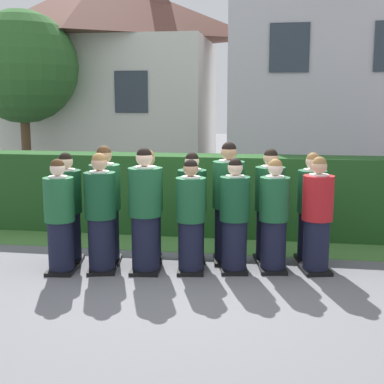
# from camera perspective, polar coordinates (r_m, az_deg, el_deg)

# --- Properties ---
(ground_plane) EXTENTS (60.00, 60.00, 0.00)m
(ground_plane) POSITION_cam_1_polar(r_m,az_deg,el_deg) (7.22, -0.29, -8.55)
(ground_plane) COLOR slate
(student_front_row_0) EXTENTS (0.40, 0.47, 1.53)m
(student_front_row_0) POSITION_cam_1_polar(r_m,az_deg,el_deg) (7.21, -14.05, -2.87)
(student_front_row_0) COLOR black
(student_front_row_0) RESTS_ON ground
(student_front_row_1) EXTENTS (0.46, 0.53, 1.60)m
(student_front_row_1) POSITION_cam_1_polar(r_m,az_deg,el_deg) (7.14, -9.81, -2.55)
(student_front_row_1) COLOR black
(student_front_row_1) RESTS_ON ground
(student_front_row_2) EXTENTS (0.44, 0.51, 1.68)m
(student_front_row_2) POSITION_cam_1_polar(r_m,az_deg,el_deg) (7.04, -5.08, -2.33)
(student_front_row_2) COLOR black
(student_front_row_2) RESTS_ON ground
(student_front_row_3) EXTENTS (0.40, 0.51, 1.53)m
(student_front_row_3) POSITION_cam_1_polar(r_m,az_deg,el_deg) (7.01, -0.13, -2.96)
(student_front_row_3) COLOR black
(student_front_row_3) RESTS_ON ground
(student_front_row_4) EXTENTS (0.41, 0.51, 1.54)m
(student_front_row_4) POSITION_cam_1_polar(r_m,az_deg,el_deg) (7.06, 4.60, -2.86)
(student_front_row_4) COLOR black
(student_front_row_4) RESTS_ON ground
(student_front_row_5) EXTENTS (0.41, 0.48, 1.53)m
(student_front_row_5) POSITION_cam_1_polar(r_m,az_deg,el_deg) (7.14, 8.82, -2.85)
(student_front_row_5) COLOR black
(student_front_row_5) RESTS_ON ground
(student_in_red_blazer) EXTENTS (0.45, 0.54, 1.56)m
(student_in_red_blazer) POSITION_cam_1_polar(r_m,az_deg,el_deg) (7.20, 13.33, -2.75)
(student_in_red_blazer) COLOR black
(student_in_red_blazer) RESTS_ON ground
(student_rear_row_0) EXTENTS (0.44, 0.51, 1.57)m
(student_rear_row_0) POSITION_cam_1_polar(r_m,az_deg,el_deg) (7.65, -13.25, -1.97)
(student_rear_row_0) COLOR black
(student_rear_row_0) RESTS_ON ground
(student_rear_row_1) EXTENTS (0.46, 0.56, 1.66)m
(student_rear_row_1) POSITION_cam_1_polar(r_m,az_deg,el_deg) (7.54, -9.31, -1.65)
(student_rear_row_1) COLOR black
(student_rear_row_1) RESTS_ON ground
(student_rear_row_2) EXTENTS (0.45, 0.52, 1.61)m
(student_rear_row_2) POSITION_cam_1_polar(r_m,az_deg,el_deg) (7.51, -4.73, -1.82)
(student_rear_row_2) COLOR black
(student_rear_row_2) RESTS_ON ground
(student_rear_row_3) EXTENTS (0.44, 0.51, 1.57)m
(student_rear_row_3) POSITION_cam_1_polar(r_m,az_deg,el_deg) (7.50, 0.00, -1.95)
(student_rear_row_3) COLOR black
(student_rear_row_3) RESTS_ON ground
(student_rear_row_4) EXTENTS (0.47, 0.55, 1.72)m
(student_rear_row_4) POSITION_cam_1_polar(r_m,az_deg,el_deg) (7.45, 3.93, -1.47)
(student_rear_row_4) COLOR black
(student_rear_row_4) RESTS_ON ground
(student_rear_row_5) EXTENTS (0.46, 0.55, 1.62)m
(student_rear_row_5) POSITION_cam_1_polar(r_m,az_deg,el_deg) (7.55, 8.34, -1.78)
(student_rear_row_5) COLOR black
(student_rear_row_5) RESTS_ON ground
(student_rear_row_6) EXTENTS (0.43, 0.50, 1.57)m
(student_rear_row_6) POSITION_cam_1_polar(r_m,az_deg,el_deg) (7.66, 12.70, -1.95)
(student_rear_row_6) COLOR black
(student_rear_row_6) RESTS_ON ground
(hedge) EXTENTS (10.05, 0.70, 1.36)m
(hedge) POSITION_cam_1_polar(r_m,az_deg,el_deg) (9.09, 1.88, -0.30)
(hedge) COLOR #214C1E
(hedge) RESTS_ON ground
(school_building_main) EXTENTS (6.90, 4.44, 5.98)m
(school_building_main) POSITION_cam_1_polar(r_m,az_deg,el_deg) (16.81, -9.54, 12.42)
(school_building_main) COLOR silver
(school_building_main) RESTS_ON ground
(school_building_annex) EXTENTS (5.42, 3.61, 7.11)m
(school_building_annex) POSITION_cam_1_polar(r_m,az_deg,el_deg) (14.44, 15.06, 14.90)
(school_building_annex) COLOR silver
(school_building_annex) RESTS_ON ground
(oak_tree_left) EXTENTS (2.85, 2.85, 4.55)m
(oak_tree_left) POSITION_cam_1_polar(r_m,az_deg,el_deg) (14.52, -17.82, 12.66)
(oak_tree_left) COLOR brown
(oak_tree_left) RESTS_ON ground
(lawn_strip) EXTENTS (10.05, 0.90, 0.01)m
(lawn_strip) POSITION_cam_1_polar(r_m,az_deg,el_deg) (8.46, 1.17, -5.75)
(lawn_strip) COLOR #477A38
(lawn_strip) RESTS_ON ground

